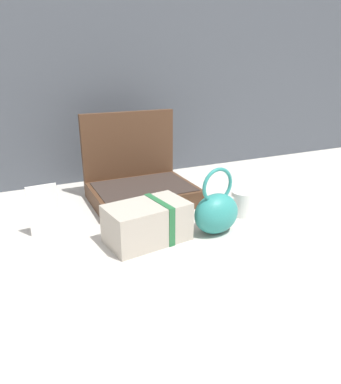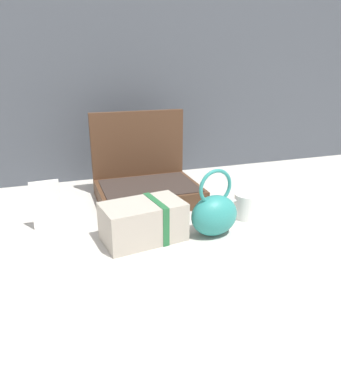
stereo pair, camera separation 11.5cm
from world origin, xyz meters
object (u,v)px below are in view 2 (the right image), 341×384
Objects in this scene: open_suitcase at (146,180)px; teal_pouch_handbag at (214,214)px; cream_toiletry_bag at (144,221)px; info_card_left at (46,205)px; coffee_mug at (246,206)px.

open_suitcase is 1.79× the size of teal_pouch_handbag.
cream_toiletry_bag is at bearing -105.79° from open_suitcase.
teal_pouch_handbag is at bearing -28.14° from info_card_left.
open_suitcase is 3.15× the size of coffee_mug.
cream_toiletry_bag is 0.33m from info_card_left.
teal_pouch_handbag is 0.54m from info_card_left.
open_suitcase is 0.41m from info_card_left.
teal_pouch_handbag is 0.18m from coffee_mug.
teal_pouch_handbag is at bearing -153.27° from coffee_mug.
cream_toiletry_bag is (-0.21, 0.04, -0.01)m from teal_pouch_handbag.
info_card_left is (-0.28, 0.18, 0.02)m from cream_toiletry_bag.
open_suitcase is at bearing 107.03° from teal_pouch_handbag.
coffee_mug is (0.16, 0.08, -0.03)m from teal_pouch_handbag.
open_suitcase is 1.48× the size of cream_toiletry_bag.
coffee_mug is (0.37, 0.04, -0.02)m from cream_toiletry_bag.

